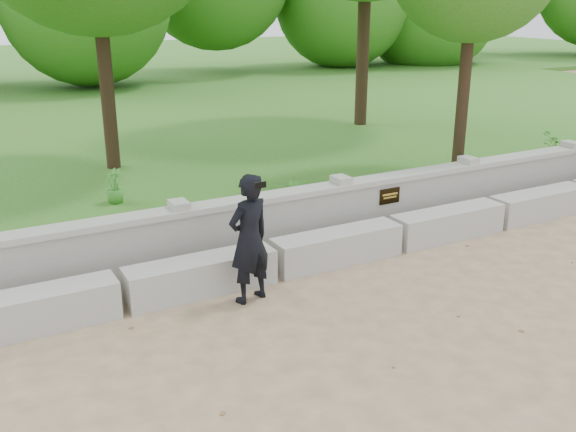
% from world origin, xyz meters
% --- Properties ---
extents(ground, '(80.00, 80.00, 0.00)m').
position_xyz_m(ground, '(0.00, 0.00, 0.00)').
color(ground, tan).
rests_on(ground, ground).
extents(lawn, '(40.00, 22.00, 0.25)m').
position_xyz_m(lawn, '(0.00, 14.00, 0.12)').
color(lawn, '#276823').
rests_on(lawn, ground).
extents(concrete_bench, '(11.90, 0.45, 0.45)m').
position_xyz_m(concrete_bench, '(0.00, 1.90, 0.22)').
color(concrete_bench, '#AFADA5').
rests_on(concrete_bench, ground).
extents(parapet_wall, '(12.50, 0.35, 0.90)m').
position_xyz_m(parapet_wall, '(0.00, 2.60, 0.46)').
color(parapet_wall, '#A5A29B').
rests_on(parapet_wall, ground).
extents(man_main, '(0.66, 0.60, 1.59)m').
position_xyz_m(man_main, '(-2.56, 1.42, 0.79)').
color(man_main, black).
rests_on(man_main, ground).
extents(shrub_b, '(0.37, 0.38, 0.55)m').
position_xyz_m(shrub_b, '(-0.89, 3.30, 0.52)').
color(shrub_b, '#418D30').
rests_on(shrub_b, lawn).
extents(shrub_c, '(0.66, 0.60, 0.62)m').
position_xyz_m(shrub_c, '(5.48, 3.71, 0.56)').
color(shrub_c, '#418D30').
rests_on(shrub_c, lawn).
extents(shrub_d, '(0.36, 0.39, 0.58)m').
position_xyz_m(shrub_d, '(-3.18, 5.31, 0.54)').
color(shrub_d, '#418D30').
rests_on(shrub_d, lawn).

